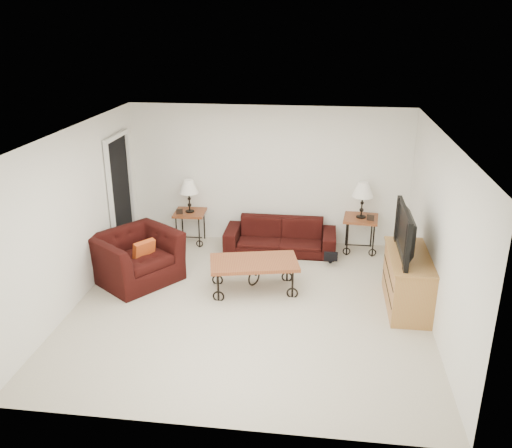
{
  "coord_description": "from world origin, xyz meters",
  "views": [
    {
      "loc": [
        0.96,
        -6.74,
        3.87
      ],
      "look_at": [
        0.0,
        0.7,
        1.0
      ],
      "focal_mm": 37.6,
      "sensor_mm": 36.0,
      "label": 1
    }
  ],
  "objects": [
    {
      "name": "ground",
      "position": [
        0.0,
        0.0,
        0.0
      ],
      "size": [
        5.0,
        5.0,
        0.0
      ],
      "primitive_type": "plane",
      "color": "#BBB0A0",
      "rests_on": "ground"
    },
    {
      "name": "lamp_left",
      "position": [
        -1.41,
        2.2,
        0.9
      ],
      "size": [
        0.36,
        0.36,
        0.6
      ],
      "primitive_type": null,
      "rotation": [
        0.0,
        0.0,
        0.05
      ],
      "color": "black",
      "rests_on": "side_table_left"
    },
    {
      "name": "photo_frame_right",
      "position": [
        1.81,
        2.05,
        0.69
      ],
      "size": [
        0.13,
        0.06,
        0.11
      ],
      "primitive_type": "cube",
      "rotation": [
        0.0,
        0.0,
        -0.31
      ],
      "color": "black",
      "rests_on": "side_table_right"
    },
    {
      "name": "wall_back",
      "position": [
        0.0,
        2.5,
        1.25
      ],
      "size": [
        5.0,
        0.02,
        2.5
      ],
      "primitive_type": "cube",
      "color": "white",
      "rests_on": "ground"
    },
    {
      "name": "sofa",
      "position": [
        0.26,
        2.02,
        0.28
      ],
      "size": [
        1.95,
        0.76,
        0.57
      ],
      "primitive_type": "imported",
      "color": "black",
      "rests_on": "ground"
    },
    {
      "name": "tv_stand",
      "position": [
        2.23,
        0.3,
        0.4
      ],
      "size": [
        0.55,
        1.32,
        0.79
      ],
      "primitive_type": "cube",
      "color": "olive",
      "rests_on": "ground"
    },
    {
      "name": "wall_front",
      "position": [
        0.0,
        -2.5,
        1.25
      ],
      "size": [
        5.0,
        0.02,
        2.5
      ],
      "primitive_type": "cube",
      "color": "white",
      "rests_on": "ground"
    },
    {
      "name": "armchair",
      "position": [
        -1.88,
        0.59,
        0.39
      ],
      "size": [
        1.56,
        1.59,
        0.78
      ],
      "primitive_type": "imported",
      "rotation": [
        0.0,
        0.0,
        0.93
      ],
      "color": "black",
      "rests_on": "ground"
    },
    {
      "name": "doorway",
      "position": [
        -2.47,
        1.65,
        1.02
      ],
      "size": [
        0.08,
        0.94,
        2.04
      ],
      "primitive_type": "cube",
      "color": "black",
      "rests_on": "ground"
    },
    {
      "name": "backpack",
      "position": [
        1.16,
        1.6,
        0.23
      ],
      "size": [
        0.41,
        0.36,
        0.45
      ],
      "primitive_type": "ellipsoid",
      "rotation": [
        0.0,
        0.0,
        0.29
      ],
      "color": "black",
      "rests_on": "ground"
    },
    {
      "name": "side_table_right",
      "position": [
        1.66,
        2.2,
        0.32
      ],
      "size": [
        0.64,
        0.64,
        0.64
      ],
      "primitive_type": "cube",
      "rotation": [
        0.0,
        0.0,
        -0.1
      ],
      "color": "brown",
      "rests_on": "ground"
    },
    {
      "name": "ceiling",
      "position": [
        0.0,
        0.0,
        2.5
      ],
      "size": [
        5.0,
        5.0,
        0.0
      ],
      "primitive_type": "plane",
      "color": "white",
      "rests_on": "wall_back"
    },
    {
      "name": "television",
      "position": [
        2.21,
        0.3,
        1.14
      ],
      "size": [
        0.16,
        1.19,
        0.68
      ],
      "primitive_type": "imported",
      "rotation": [
        0.0,
        0.0,
        -1.57
      ],
      "color": "black",
      "rests_on": "tv_stand"
    },
    {
      "name": "throw_pillow",
      "position": [
        -1.72,
        0.54,
        0.52
      ],
      "size": [
        0.29,
        0.34,
        0.35
      ],
      "primitive_type": "cube",
      "rotation": [
        0.0,
        0.0,
        0.93
      ],
      "color": "#B23C16",
      "rests_on": "armchair"
    },
    {
      "name": "coffee_table",
      "position": [
        -0.0,
        0.48,
        0.24
      ],
      "size": [
        1.43,
        0.98,
        0.49
      ],
      "primitive_type": "cube",
      "rotation": [
        0.0,
        0.0,
        0.22
      ],
      "color": "brown",
      "rests_on": "ground"
    },
    {
      "name": "lamp_right",
      "position": [
        1.66,
        2.2,
        0.96
      ],
      "size": [
        0.4,
        0.4,
        0.64
      ],
      "primitive_type": null,
      "rotation": [
        0.0,
        0.0,
        -0.1
      ],
      "color": "black",
      "rests_on": "side_table_right"
    },
    {
      "name": "photo_frame_left",
      "position": [
        -1.56,
        2.05,
        0.65
      ],
      "size": [
        0.12,
        0.04,
        0.1
      ],
      "primitive_type": "cube",
      "rotation": [
        0.0,
        0.0,
        0.22
      ],
      "color": "black",
      "rests_on": "side_table_left"
    },
    {
      "name": "wall_left",
      "position": [
        -2.5,
        0.0,
        1.25
      ],
      "size": [
        0.02,
        5.0,
        2.5
      ],
      "primitive_type": "cube",
      "color": "white",
      "rests_on": "ground"
    },
    {
      "name": "side_table_left",
      "position": [
        -1.41,
        2.2,
        0.3
      ],
      "size": [
        0.58,
        0.58,
        0.6
      ],
      "primitive_type": "cube",
      "rotation": [
        0.0,
        0.0,
        0.05
      ],
      "color": "brown",
      "rests_on": "ground"
    },
    {
      "name": "wall_right",
      "position": [
        2.5,
        0.0,
        1.25
      ],
      "size": [
        0.02,
        5.0,
        2.5
      ],
      "primitive_type": "cube",
      "color": "white",
      "rests_on": "ground"
    }
  ]
}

